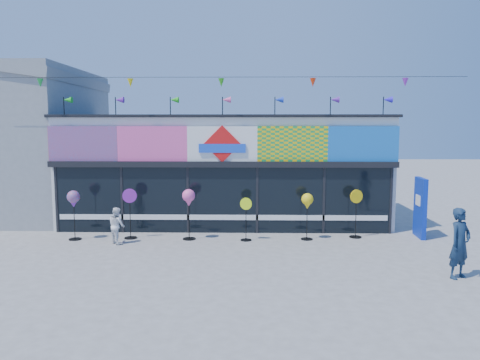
{
  "coord_description": "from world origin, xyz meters",
  "views": [
    {
      "loc": [
        0.94,
        -12.58,
        3.71
      ],
      "look_at": [
        0.64,
        2.0,
        2.02
      ],
      "focal_mm": 35.0,
      "sensor_mm": 36.0,
      "label": 1
    }
  ],
  "objects_px": {
    "blue_sign": "(420,207)",
    "spinner_2": "(189,199)",
    "spinner_1": "(130,212)",
    "child": "(117,225)",
    "spinner_5": "(356,212)",
    "adult_man": "(460,243)",
    "spinner_0": "(74,200)",
    "spinner_4": "(307,203)",
    "spinner_3": "(246,218)"
  },
  "relations": [
    {
      "from": "blue_sign",
      "to": "spinner_1",
      "type": "bearing_deg",
      "value": -174.6
    },
    {
      "from": "spinner_0",
      "to": "spinner_2",
      "type": "relative_size",
      "value": 0.98
    },
    {
      "from": "blue_sign",
      "to": "spinner_0",
      "type": "relative_size",
      "value": 1.23
    },
    {
      "from": "child",
      "to": "spinner_2",
      "type": "bearing_deg",
      "value": -119.12
    },
    {
      "from": "spinner_4",
      "to": "spinner_5",
      "type": "xyz_separation_m",
      "value": [
        1.66,
        0.32,
        -0.37
      ]
    },
    {
      "from": "spinner_3",
      "to": "child",
      "type": "xyz_separation_m",
      "value": [
        -4.09,
        -0.47,
        -0.16
      ]
    },
    {
      "from": "spinner_0",
      "to": "spinner_5",
      "type": "height_order",
      "value": "spinner_0"
    },
    {
      "from": "spinner_0",
      "to": "spinner_2",
      "type": "distance_m",
      "value": 3.74
    },
    {
      "from": "spinner_3",
      "to": "adult_man",
      "type": "height_order",
      "value": "adult_man"
    },
    {
      "from": "spinner_2",
      "to": "spinner_3",
      "type": "height_order",
      "value": "spinner_2"
    },
    {
      "from": "blue_sign",
      "to": "child",
      "type": "bearing_deg",
      "value": -170.78
    },
    {
      "from": "spinner_0",
      "to": "spinner_1",
      "type": "bearing_deg",
      "value": 6.66
    },
    {
      "from": "spinner_0",
      "to": "adult_man",
      "type": "height_order",
      "value": "adult_man"
    },
    {
      "from": "child",
      "to": "spinner_4",
      "type": "bearing_deg",
      "value": -127.89
    },
    {
      "from": "blue_sign",
      "to": "spinner_2",
      "type": "xyz_separation_m",
      "value": [
        -7.68,
        -0.49,
        0.33
      ]
    },
    {
      "from": "spinner_2",
      "to": "spinner_0",
      "type": "bearing_deg",
      "value": -178.23
    },
    {
      "from": "spinner_2",
      "to": "spinner_3",
      "type": "bearing_deg",
      "value": -3.49
    },
    {
      "from": "adult_man",
      "to": "blue_sign",
      "type": "bearing_deg",
      "value": 51.63
    },
    {
      "from": "spinner_5",
      "to": "spinner_1",
      "type": "bearing_deg",
      "value": -177.85
    },
    {
      "from": "child",
      "to": "spinner_5",
      "type": "bearing_deg",
      "value": -126.81
    },
    {
      "from": "spinner_2",
      "to": "spinner_4",
      "type": "xyz_separation_m",
      "value": [
        3.87,
        0.05,
        -0.11
      ]
    },
    {
      "from": "spinner_4",
      "to": "spinner_5",
      "type": "distance_m",
      "value": 1.73
    },
    {
      "from": "blue_sign",
      "to": "adult_man",
      "type": "distance_m",
      "value": 4.32
    },
    {
      "from": "spinner_3",
      "to": "adult_man",
      "type": "xyz_separation_m",
      "value": [
        5.24,
        -3.68,
        0.12
      ]
    },
    {
      "from": "blue_sign",
      "to": "spinner_2",
      "type": "relative_size",
      "value": 1.2
    },
    {
      "from": "spinner_2",
      "to": "spinner_4",
      "type": "bearing_deg",
      "value": 0.77
    },
    {
      "from": "spinner_5",
      "to": "adult_man",
      "type": "bearing_deg",
      "value": -69.23
    },
    {
      "from": "spinner_0",
      "to": "adult_man",
      "type": "xyz_separation_m",
      "value": [
        10.85,
        -3.68,
        -0.43
      ]
    },
    {
      "from": "spinner_0",
      "to": "spinner_5",
      "type": "distance_m",
      "value": 9.29
    },
    {
      "from": "spinner_1",
      "to": "spinner_5",
      "type": "xyz_separation_m",
      "value": [
        7.49,
        0.28,
        -0.02
      ]
    },
    {
      "from": "spinner_4",
      "to": "spinner_5",
      "type": "height_order",
      "value": "spinner_5"
    },
    {
      "from": "spinner_0",
      "to": "child",
      "type": "distance_m",
      "value": 1.75
    },
    {
      "from": "spinner_5",
      "to": "spinner_4",
      "type": "bearing_deg",
      "value": -169.04
    },
    {
      "from": "blue_sign",
      "to": "child",
      "type": "distance_m",
      "value": 9.97
    },
    {
      "from": "spinner_2",
      "to": "spinner_1",
      "type": "bearing_deg",
      "value": 177.3
    },
    {
      "from": "spinner_0",
      "to": "spinner_3",
      "type": "distance_m",
      "value": 5.64
    },
    {
      "from": "blue_sign",
      "to": "spinner_4",
      "type": "relative_size",
      "value": 1.3
    },
    {
      "from": "blue_sign",
      "to": "spinner_0",
      "type": "xyz_separation_m",
      "value": [
        -11.43,
        -0.6,
        0.3
      ]
    },
    {
      "from": "blue_sign",
      "to": "spinner_3",
      "type": "distance_m",
      "value": 5.85
    },
    {
      "from": "spinner_2",
      "to": "spinner_3",
      "type": "xyz_separation_m",
      "value": [
        1.87,
        -0.11,
        -0.59
      ]
    },
    {
      "from": "spinner_1",
      "to": "child",
      "type": "distance_m",
      "value": 0.78
    },
    {
      "from": "spinner_0",
      "to": "spinner_4",
      "type": "distance_m",
      "value": 7.61
    },
    {
      "from": "spinner_1",
      "to": "spinner_2",
      "type": "height_order",
      "value": "spinner_2"
    },
    {
      "from": "blue_sign",
      "to": "adult_man",
      "type": "relative_size",
      "value": 1.15
    },
    {
      "from": "blue_sign",
      "to": "spinner_1",
      "type": "relative_size",
      "value": 1.2
    },
    {
      "from": "spinner_0",
      "to": "blue_sign",
      "type": "bearing_deg",
      "value": 3.03
    },
    {
      "from": "spinner_1",
      "to": "spinner_4",
      "type": "height_order",
      "value": "spinner_1"
    },
    {
      "from": "spinner_0",
      "to": "spinner_5",
      "type": "bearing_deg",
      "value": 3.03
    },
    {
      "from": "spinner_2",
      "to": "child",
      "type": "bearing_deg",
      "value": -165.26
    },
    {
      "from": "spinner_0",
      "to": "spinner_3",
      "type": "height_order",
      "value": "spinner_0"
    }
  ]
}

